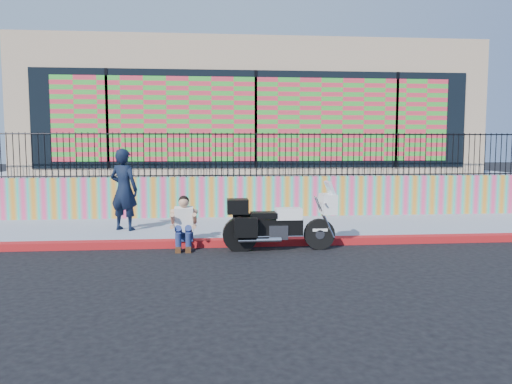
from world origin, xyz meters
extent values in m
plane|color=black|center=(0.00, 0.00, 0.00)|extent=(90.00, 90.00, 0.00)
cube|color=#AA1E0C|center=(0.00, 0.00, 0.07)|extent=(16.00, 0.30, 0.15)
cube|color=gray|center=(0.00, 1.65, 0.07)|extent=(16.00, 3.00, 0.15)
cube|color=#F84179|center=(0.00, 3.25, 0.70)|extent=(16.00, 0.20, 1.10)
cube|color=gray|center=(0.00, 8.35, 0.62)|extent=(16.00, 10.00, 1.25)
cube|color=tan|center=(0.00, 8.15, 3.25)|extent=(14.00, 8.00, 4.00)
cube|color=black|center=(0.00, 4.13, 2.85)|extent=(12.60, 0.04, 2.80)
cube|color=#EA3448|center=(0.00, 4.10, 2.85)|extent=(11.48, 0.02, 2.40)
cylinder|color=black|center=(0.87, -0.49, 0.31)|extent=(0.63, 0.13, 0.63)
cylinder|color=black|center=(-0.75, -0.49, 0.31)|extent=(0.63, 0.13, 0.63)
cube|color=black|center=(0.06, -0.49, 0.48)|extent=(0.91, 0.27, 0.32)
cube|color=silver|center=(0.02, -0.49, 0.38)|extent=(0.38, 0.32, 0.29)
cube|color=white|center=(0.24, -0.49, 0.74)|extent=(0.52, 0.30, 0.23)
cube|color=black|center=(-0.27, -0.49, 0.72)|extent=(0.52, 0.32, 0.11)
cube|color=white|center=(1.05, -0.49, 0.93)|extent=(0.29, 0.50, 0.40)
cube|color=silver|center=(1.08, -0.49, 1.24)|extent=(0.17, 0.44, 0.32)
cube|color=black|center=(-0.79, -0.49, 0.91)|extent=(0.42, 0.40, 0.29)
cube|color=black|center=(-0.65, -0.78, 0.52)|extent=(0.46, 0.17, 0.38)
cube|color=black|center=(-0.65, -0.21, 0.52)|extent=(0.46, 0.17, 0.38)
cube|color=white|center=(0.87, -0.49, 0.41)|extent=(0.30, 0.15, 0.06)
imported|color=black|center=(-3.32, 1.34, 1.09)|extent=(0.81, 0.69, 1.89)
cube|color=navy|center=(-1.88, -0.05, 0.24)|extent=(0.36, 0.28, 0.18)
cube|color=white|center=(-1.88, -0.09, 0.59)|extent=(0.38, 0.27, 0.54)
sphere|color=tan|center=(-1.88, -0.13, 0.95)|extent=(0.21, 0.21, 0.21)
cube|color=#472814|center=(-1.98, -0.49, 0.05)|extent=(0.11, 0.26, 0.10)
cube|color=#472814|center=(-1.78, -0.49, 0.05)|extent=(0.11, 0.26, 0.10)
camera|label=1|loc=(-1.34, -10.36, 2.15)|focal=35.00mm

